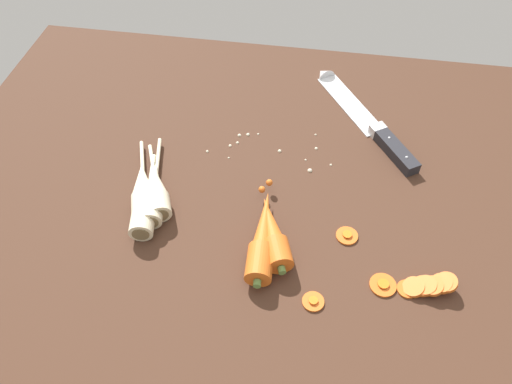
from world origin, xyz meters
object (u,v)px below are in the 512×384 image
object	(u,v)px
whole_carrot	(263,237)
whole_carrot_second	(273,234)
carrot_slice_stray_mid	(347,235)
carrot_slice_stack	(427,286)
chefs_knife	(361,114)
parsnip_front	(156,190)
parsnip_mid_left	(153,192)
parsnip_mid_right	(143,189)
carrot_slice_stray_near	(313,301)
parsnip_back	(145,205)
carrot_slice_stray_far	(383,284)

from	to	relation	value
whole_carrot	whole_carrot_second	world-z (taller)	same
carrot_slice_stray_mid	carrot_slice_stack	bearing A→B (deg)	-33.07
chefs_knife	parsnip_front	world-z (taller)	parsnip_front
parsnip_mid_left	carrot_slice_stack	distance (cm)	47.13
whole_carrot_second	parsnip_mid_left	distance (cm)	22.37
parsnip_front	carrot_slice_stack	xyz separation A→B (cm)	(45.47, -11.23, -0.89)
parsnip_front	whole_carrot	bearing A→B (deg)	-19.71
parsnip_front	carrot_slice_stray_mid	size ratio (longest dim) A/B	4.77
whole_carrot	whole_carrot_second	size ratio (longest dim) A/B	1.28
whole_carrot	parsnip_mid_right	world-z (taller)	whole_carrot
whole_carrot_second	carrot_slice_stack	distance (cm)	24.78
parsnip_front	carrot_slice_stray_mid	world-z (taller)	parsnip_front
parsnip_mid_right	carrot_slice_stray_near	world-z (taller)	parsnip_mid_right
carrot_slice_stack	parsnip_back	bearing A→B (deg)	170.62
parsnip_back	parsnip_front	bearing A→B (deg)	76.11
carrot_slice_stack	whole_carrot	bearing A→B (deg)	170.82
parsnip_mid_left	carrot_slice_stray_near	size ratio (longest dim) A/B	6.19
carrot_slice_stray_far	carrot_slice_stack	bearing A→B (deg)	3.68
parsnip_back	whole_carrot_second	bearing A→B (deg)	-6.61
carrot_slice_stray_near	parsnip_mid_left	bearing A→B (deg)	151.81
carrot_slice_stray_near	carrot_slice_stray_far	bearing A→B (deg)	23.40
parsnip_back	carrot_slice_stack	xyz separation A→B (cm)	(46.35, -7.65, -0.89)
parsnip_front	carrot_slice_stray_far	xyz separation A→B (cm)	(39.04, -11.64, -1.62)
carrot_slice_stack	carrot_slice_stray_far	bearing A→B (deg)	-176.32
parsnip_front	parsnip_mid_left	distance (cm)	0.64
whole_carrot_second	carrot_slice_stray_far	xyz separation A→B (cm)	(17.81, -5.51, -1.74)
carrot_slice_stray_near	carrot_slice_stray_mid	xyz separation A→B (cm)	(4.51, 12.84, -0.00)
chefs_knife	parsnip_mid_left	world-z (taller)	parsnip_mid_left
parsnip_front	whole_carrot_second	bearing A→B (deg)	-16.12
whole_carrot	carrot_slice_stray_mid	world-z (taller)	whole_carrot
carrot_slice_stray_near	whole_carrot	bearing A→B (deg)	134.85
carrot_slice_stack	parsnip_mid_right	bearing A→B (deg)	167.06
parsnip_front	parsnip_back	world-z (taller)	same
carrot_slice_stack	carrot_slice_stray_mid	xyz separation A→B (cm)	(-12.23, 7.96, -0.73)
chefs_knife	parsnip_front	size ratio (longest dim) A/B	1.78
carrot_slice_stack	carrot_slice_stray_far	world-z (taller)	carrot_slice_stack
parsnip_front	carrot_slice_stray_far	size ratio (longest dim) A/B	4.21
chefs_knife	carrot_slice_stray_far	distance (cm)	39.06
whole_carrot_second	carrot_slice_stray_mid	bearing A→B (deg)	13.45
whole_carrot_second	carrot_slice_stray_near	world-z (taller)	whole_carrot_second
whole_carrot	parsnip_front	bearing A→B (deg)	160.29
whole_carrot_second	parsnip_back	world-z (taller)	whole_carrot_second
parsnip_back	carrot_slice_stray_far	bearing A→B (deg)	-11.42
carrot_slice_stray_near	whole_carrot_second	bearing A→B (deg)	126.91
parsnip_back	carrot_slice_stray_mid	xyz separation A→B (cm)	(34.12, 0.31, -1.62)
whole_carrot	parsnip_mid_right	xyz separation A→B (cm)	(-22.11, 6.84, -0.12)
chefs_knife	carrot_slice_stray_mid	bearing A→B (deg)	-93.01
whole_carrot_second	parsnip_mid_right	size ratio (longest dim) A/B	0.90
parsnip_back	carrot_slice_stray_mid	world-z (taller)	parsnip_back
parsnip_front	carrot_slice_stray_mid	bearing A→B (deg)	-5.61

